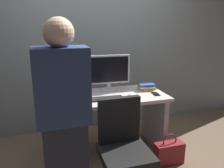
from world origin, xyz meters
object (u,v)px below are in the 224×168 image
cup_by_monitor (73,92)px  handbag (169,153)px  desk (111,114)px  monitor (109,71)px  mouse (131,95)px  cup_near_keyboard (78,98)px  book_stack (147,87)px  keyboard (104,99)px  person_at_desk (64,123)px  cell_phone (156,94)px  office_chair (124,155)px

cup_by_monitor → handbag: cup_by_monitor is taller
desk → monitor: (0.03, 0.18, 0.50)m
monitor → mouse: bearing=-60.4°
cup_near_keyboard → book_stack: bearing=11.0°
keyboard → cup_by_monitor: bearing=144.9°
person_at_desk → handbag: person_at_desk is taller
cup_near_keyboard → cup_by_monitor: 0.22m
person_at_desk → handbag: size_ratio=4.34×
cup_by_monitor → cell_phone: 1.00m
person_at_desk → mouse: bearing=39.5°
monitor → person_at_desk: bearing=-123.0°
office_chair → keyboard: office_chair is taller
office_chair → mouse: office_chair is taller
desk → mouse: 0.36m
desk → office_chair: office_chair is taller
desk → cup_near_keyboard: 0.52m
keyboard → desk: bearing=52.1°
monitor → handbag: (0.54, -0.64, -0.87)m
mouse → cell_phone: 0.32m
office_chair → cup_by_monitor: office_chair is taller
office_chair → book_stack: 1.10m
desk → person_at_desk: size_ratio=0.81×
cell_phone → cup_by_monitor: bearing=171.8°
monitor → handbag: 1.21m
monitor → keyboard: 0.43m
book_stack → monitor: bearing=166.3°
cup_near_keyboard → handbag: size_ratio=0.23×
handbag → cell_phone: bearing=96.8°
keyboard → book_stack: book_stack is taller
handbag → cup_near_keyboard: bearing=160.8°
mouse → book_stack: book_stack is taller
cup_near_keyboard → cup_by_monitor: size_ratio=1.01×
keyboard → book_stack: size_ratio=1.95×
monitor → cell_phone: bearing=-32.1°
monitor → mouse: (0.18, -0.32, -0.24)m
cup_by_monitor → handbag: size_ratio=0.23×
handbag → monitor: bearing=130.3°
desk → cup_near_keyboard: cup_near_keyboard is taller
mouse → handbag: bearing=-41.4°
cup_near_keyboard → cell_phone: bearing=-1.2°
person_at_desk → mouse: size_ratio=16.39×
mouse → keyboard: bearing=-180.0°
keyboard → mouse: 0.33m
cup_by_monitor → book_stack: size_ratio=0.40×
handbag → cup_by_monitor: bearing=150.7°
monitor → cell_phone: 0.64m
desk → keyboard: (-0.12, -0.14, 0.25)m
keyboard → book_stack: bearing=21.0°
keyboard → office_chair: bearing=-86.7°
monitor → cup_near_keyboard: (-0.44, -0.29, -0.21)m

